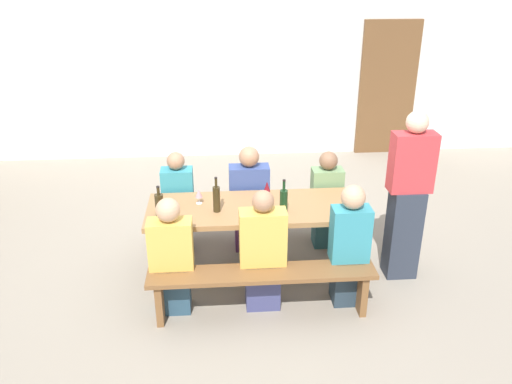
{
  "coord_description": "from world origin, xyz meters",
  "views": [
    {
      "loc": [
        -0.35,
        -4.48,
        2.91
      ],
      "look_at": [
        0.0,
        0.0,
        0.9
      ],
      "focal_mm": 36.49,
      "sensor_mm": 36.0,
      "label": 1
    }
  ],
  "objects_px": {
    "tasting_table": "(256,214)",
    "wine_bottle_1": "(159,204)",
    "wine_bottle_0": "(217,198)",
    "seated_guest_near_0": "(172,259)",
    "wine_bottle_2": "(284,200)",
    "wine_glass_1": "(199,194)",
    "wine_glass_2": "(350,206)",
    "seated_guest_far_0": "(179,205)",
    "bench_near": "(262,281)",
    "wine_glass_0": "(267,187)",
    "seated_guest_near_2": "(349,247)",
    "seated_guest_near_1": "(263,254)",
    "seated_guest_far_2": "(326,201)",
    "wooden_door": "(387,89)",
    "seated_guest_far_1": "(249,201)",
    "standing_host": "(407,200)",
    "bench_far": "(251,212)"
  },
  "relations": [
    {
      "from": "seated_guest_far_1",
      "to": "standing_host",
      "type": "height_order",
      "value": "standing_host"
    },
    {
      "from": "wine_bottle_1",
      "to": "wine_bottle_2",
      "type": "xyz_separation_m",
      "value": [
        1.15,
        -0.02,
        0.01
      ]
    },
    {
      "from": "seated_guest_near_0",
      "to": "seated_guest_far_0",
      "type": "distance_m",
      "value": 1.06
    },
    {
      "from": "tasting_table",
      "to": "seated_guest_near_0",
      "type": "distance_m",
      "value": 0.96
    },
    {
      "from": "wine_glass_2",
      "to": "seated_guest_near_1",
      "type": "bearing_deg",
      "value": -162.11
    },
    {
      "from": "tasting_table",
      "to": "wine_bottle_0",
      "type": "relative_size",
      "value": 6.02
    },
    {
      "from": "wine_bottle_0",
      "to": "seated_guest_near_2",
      "type": "relative_size",
      "value": 0.3
    },
    {
      "from": "wooden_door",
      "to": "tasting_table",
      "type": "relative_size",
      "value": 1.01
    },
    {
      "from": "wine_glass_1",
      "to": "wine_bottle_2",
      "type": "bearing_deg",
      "value": -16.73
    },
    {
      "from": "bench_near",
      "to": "seated_guest_near_2",
      "type": "xyz_separation_m",
      "value": [
        0.79,
        0.15,
        0.21
      ]
    },
    {
      "from": "bench_near",
      "to": "bench_far",
      "type": "bearing_deg",
      "value": 90.0
    },
    {
      "from": "tasting_table",
      "to": "wine_glass_2",
      "type": "relative_size",
      "value": 14.47
    },
    {
      "from": "wine_bottle_2",
      "to": "seated_guest_near_0",
      "type": "height_order",
      "value": "seated_guest_near_0"
    },
    {
      "from": "wine_bottle_1",
      "to": "seated_guest_far_2",
      "type": "bearing_deg",
      "value": 20.7
    },
    {
      "from": "tasting_table",
      "to": "seated_guest_near_2",
      "type": "distance_m",
      "value": 0.96
    },
    {
      "from": "standing_host",
      "to": "wine_glass_0",
      "type": "bearing_deg",
      "value": -12.59
    },
    {
      "from": "wine_bottle_0",
      "to": "wine_glass_1",
      "type": "xyz_separation_m",
      "value": [
        -0.17,
        0.18,
        -0.03
      ]
    },
    {
      "from": "wine_bottle_1",
      "to": "seated_guest_far_1",
      "type": "distance_m",
      "value": 1.13
    },
    {
      "from": "wine_glass_1",
      "to": "seated_guest_far_0",
      "type": "relative_size",
      "value": 0.13
    },
    {
      "from": "seated_guest_near_1",
      "to": "wine_bottle_0",
      "type": "bearing_deg",
      "value": 41.03
    },
    {
      "from": "tasting_table",
      "to": "wine_bottle_1",
      "type": "height_order",
      "value": "wine_bottle_1"
    },
    {
      "from": "bench_far",
      "to": "seated_guest_far_2",
      "type": "relative_size",
      "value": 1.82
    },
    {
      "from": "bench_near",
      "to": "seated_guest_near_0",
      "type": "relative_size",
      "value": 1.8
    },
    {
      "from": "bench_near",
      "to": "wine_glass_0",
      "type": "height_order",
      "value": "wine_glass_0"
    },
    {
      "from": "seated_guest_near_1",
      "to": "bench_near",
      "type": "bearing_deg",
      "value": 173.12
    },
    {
      "from": "bench_near",
      "to": "bench_far",
      "type": "distance_m",
      "value": 1.36
    },
    {
      "from": "wine_glass_2",
      "to": "seated_guest_far_0",
      "type": "xyz_separation_m",
      "value": [
        -1.62,
        0.79,
        -0.31
      ]
    },
    {
      "from": "wine_bottle_1",
      "to": "wine_glass_0",
      "type": "height_order",
      "value": "wine_bottle_1"
    },
    {
      "from": "tasting_table",
      "to": "wine_glass_2",
      "type": "bearing_deg",
      "value": -17.36
    },
    {
      "from": "bench_near",
      "to": "wooden_door",
      "type": "bearing_deg",
      "value": 60.51
    },
    {
      "from": "bench_near",
      "to": "seated_guest_far_2",
      "type": "height_order",
      "value": "seated_guest_far_2"
    },
    {
      "from": "wine_bottle_0",
      "to": "wine_glass_1",
      "type": "bearing_deg",
      "value": 132.91
    },
    {
      "from": "bench_near",
      "to": "bench_far",
      "type": "relative_size",
      "value": 1.0
    },
    {
      "from": "tasting_table",
      "to": "seated_guest_near_2",
      "type": "bearing_deg",
      "value": -33.77
    },
    {
      "from": "bench_far",
      "to": "wine_glass_2",
      "type": "relative_size",
      "value": 13.78
    },
    {
      "from": "wine_bottle_1",
      "to": "wine_glass_1",
      "type": "height_order",
      "value": "wine_bottle_1"
    },
    {
      "from": "wine_bottle_2",
      "to": "seated_guest_far_2",
      "type": "distance_m",
      "value": 0.93
    },
    {
      "from": "wine_bottle_0",
      "to": "wine_glass_0",
      "type": "xyz_separation_m",
      "value": [
        0.5,
        0.25,
        -0.01
      ]
    },
    {
      "from": "seated_guest_near_0",
      "to": "wine_bottle_2",
      "type": "bearing_deg",
      "value": -68.92
    },
    {
      "from": "seated_guest_far_2",
      "to": "tasting_table",
      "type": "bearing_deg",
      "value": -56.55
    },
    {
      "from": "seated_guest_near_2",
      "to": "seated_guest_far_1",
      "type": "bearing_deg",
      "value": 37.82
    },
    {
      "from": "bench_near",
      "to": "wine_glass_2",
      "type": "height_order",
      "value": "wine_glass_2"
    },
    {
      "from": "wine_bottle_2",
      "to": "seated_guest_far_1",
      "type": "distance_m",
      "value": 0.78
    },
    {
      "from": "seated_guest_near_0",
      "to": "bench_near",
      "type": "bearing_deg",
      "value": -100.86
    },
    {
      "from": "wine_glass_1",
      "to": "seated_guest_near_2",
      "type": "height_order",
      "value": "seated_guest_near_2"
    },
    {
      "from": "wine_bottle_2",
      "to": "wine_glass_2",
      "type": "height_order",
      "value": "wine_bottle_2"
    },
    {
      "from": "bench_near",
      "to": "wine_glass_0",
      "type": "xyz_separation_m",
      "value": [
        0.12,
        0.85,
        0.52
      ]
    },
    {
      "from": "bench_far",
      "to": "wine_bottle_0",
      "type": "bearing_deg",
      "value": -116.32
    },
    {
      "from": "wine_glass_1",
      "to": "wine_bottle_0",
      "type": "bearing_deg",
      "value": -47.09
    },
    {
      "from": "tasting_table",
      "to": "seated_guest_near_0",
      "type": "bearing_deg",
      "value": -145.87
    }
  ]
}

